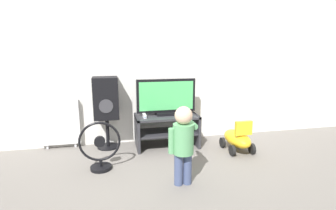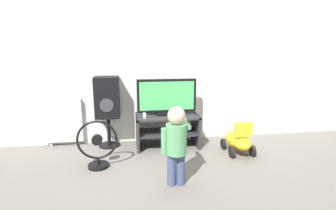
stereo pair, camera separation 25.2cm
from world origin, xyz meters
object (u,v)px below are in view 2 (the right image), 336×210
radiator (63,121)px  remote_primary (184,115)px  floor_fan (97,147)px  ride_on_toy (238,140)px  speaker_tower (107,99)px  child (176,139)px  game_console (144,115)px  television (167,97)px

radiator → remote_primary: bearing=-11.1°
floor_fan → ride_on_toy: floor_fan is taller
floor_fan → ride_on_toy: size_ratio=1.03×
speaker_tower → ride_on_toy: speaker_tower is taller
child → speaker_tower: bearing=121.7°
game_console → remote_primary: size_ratio=1.21×
child → speaker_tower: speaker_tower is taller
child → ride_on_toy: size_ratio=1.47×
remote_primary → child: 1.09m
child → television: bearing=86.6°
game_console → television: bearing=14.4°
child → speaker_tower: 1.50m
ride_on_toy → remote_primary: bearing=155.5°
television → remote_primary: (0.23, -0.11, -0.25)m
floor_fan → radiator: size_ratio=0.84×
floor_fan → ride_on_toy: 1.88m
game_console → ride_on_toy: size_ratio=0.28×
game_console → speaker_tower: (-0.52, 0.19, 0.21)m
game_console → speaker_tower: size_ratio=0.15×
speaker_tower → television: bearing=-7.1°
floor_fan → game_console: bearing=41.5°
remote_primary → child: child is taller
game_console → radiator: bearing=164.8°
television → radiator: television is taller
television → child: size_ratio=1.01×
television → ride_on_toy: (0.93, -0.43, -0.55)m
child → radiator: child is taller
game_console → floor_fan: bearing=-138.5°
game_console → ride_on_toy: game_console is taller
child → game_console: bearing=103.8°
game_console → radiator: (-1.18, 0.32, -0.12)m
television → radiator: size_ratio=1.22×
game_console → child: child is taller
ride_on_toy → television: bearing=155.3°
ride_on_toy → radiator: (-2.45, 0.66, 0.20)m
child → speaker_tower: (-0.78, 1.26, 0.21)m
speaker_tower → floor_fan: 0.85m
speaker_tower → floor_fan: (-0.08, -0.72, -0.44)m
remote_primary → game_console: bearing=177.7°
ride_on_toy → radiator: radiator is taller
ride_on_toy → radiator: size_ratio=0.82×
child → floor_fan: bearing=147.9°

